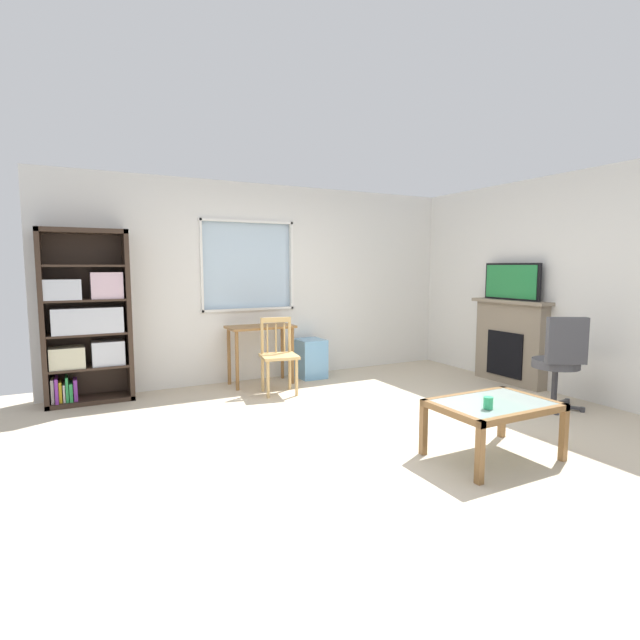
# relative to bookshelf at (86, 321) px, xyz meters

# --- Properties ---
(ground) EXTENTS (6.54, 5.98, 0.02)m
(ground) POSITION_rel_bookshelf_xyz_m (2.21, -2.25, -0.93)
(ground) COLOR beige
(wall_back_with_window) EXTENTS (5.54, 0.15, 2.58)m
(wall_back_with_window) POSITION_rel_bookshelf_xyz_m (2.23, 0.24, 0.36)
(wall_back_with_window) COLOR silver
(wall_back_with_window) RESTS_ON ground
(wall_right) EXTENTS (0.12, 5.18, 2.58)m
(wall_right) POSITION_rel_bookshelf_xyz_m (5.04, -2.25, 0.38)
(wall_right) COLOR silver
(wall_right) RESTS_ON ground
(bookshelf) EXTENTS (0.90, 0.38, 1.92)m
(bookshelf) POSITION_rel_bookshelf_xyz_m (0.00, 0.00, 0.00)
(bookshelf) COLOR #38281E
(bookshelf) RESTS_ON ground
(desk_under_window) EXTENTS (0.84, 0.44, 0.76)m
(desk_under_window) POSITION_rel_bookshelf_xyz_m (2.00, -0.11, -0.30)
(desk_under_window) COLOR olive
(desk_under_window) RESTS_ON ground
(wooden_chair) EXTENTS (0.48, 0.46, 0.90)m
(wooden_chair) POSITION_rel_bookshelf_xyz_m (2.03, -0.62, -0.45)
(wooden_chair) COLOR tan
(wooden_chair) RESTS_ON ground
(plastic_drawer_unit) EXTENTS (0.35, 0.40, 0.53)m
(plastic_drawer_unit) POSITION_rel_bookshelf_xyz_m (2.73, -0.06, -0.65)
(plastic_drawer_unit) COLOR #72ADDB
(plastic_drawer_unit) RESTS_ON ground
(fireplace) EXTENTS (0.26, 1.11, 1.08)m
(fireplace) POSITION_rel_bookshelf_xyz_m (4.88, -1.54, -0.37)
(fireplace) COLOR gray
(fireplace) RESTS_ON ground
(tv) EXTENTS (0.06, 0.84, 0.47)m
(tv) POSITION_rel_bookshelf_xyz_m (4.86, -1.54, 0.40)
(tv) COLOR black
(tv) RESTS_ON fireplace
(office_chair) EXTENTS (0.60, 0.62, 1.00)m
(office_chair) POSITION_rel_bookshelf_xyz_m (4.39, -2.62, -0.36)
(office_chair) COLOR #4C4C51
(office_chair) RESTS_ON ground
(coffee_table) EXTENTS (0.94, 0.65, 0.45)m
(coffee_table) POSITION_rel_bookshelf_xyz_m (2.77, -3.23, -0.53)
(coffee_table) COLOR #8C9E99
(coffee_table) RESTS_ON ground
(sippy_cup) EXTENTS (0.07, 0.07, 0.09)m
(sippy_cup) POSITION_rel_bookshelf_xyz_m (2.59, -3.35, -0.42)
(sippy_cup) COLOR #33B770
(sippy_cup) RESTS_ON coffee_table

